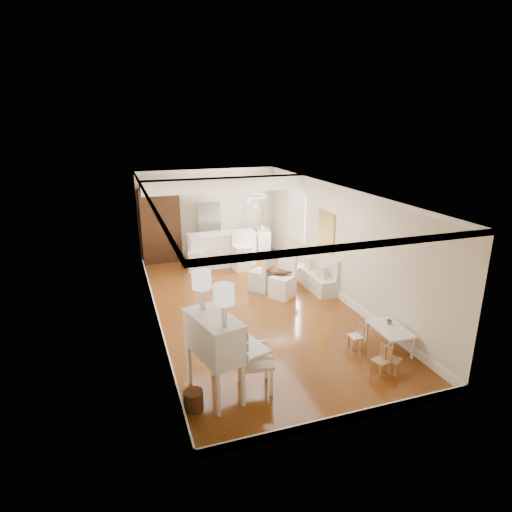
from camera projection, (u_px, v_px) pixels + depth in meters
room at (248, 223)px, 10.08m from camera, size 9.00×9.04×2.82m
secretary_bureau at (215, 357)px, 6.79m from camera, size 1.35×1.37×1.41m
gustavian_armchair at (255, 360)px, 7.02m from camera, size 0.70×0.70×1.05m
wicker_basket at (193, 400)px, 6.62m from camera, size 0.39×0.39×0.31m
kids_table at (389, 339)px, 8.31m from camera, size 0.59×0.95×0.47m
kids_chair_a at (381, 360)px, 7.50m from camera, size 0.31×0.31×0.53m
kids_chair_b at (356, 336)px, 8.37m from camera, size 0.25×0.25×0.51m
kids_chair_c at (393, 359)px, 7.56m from camera, size 0.35×0.35×0.52m
banquette at (316, 271)px, 11.29m from camera, size 0.52×1.60×0.98m
dining_table at (281, 278)px, 11.21m from camera, size 1.23×1.23×0.66m
slip_chair_near at (282, 277)px, 10.70m from camera, size 0.74×0.73×1.09m
slip_chair_far at (261, 271)px, 11.17m from camera, size 0.71×0.71×1.04m
breakfast_counter at (222, 249)px, 13.05m from camera, size 2.05×0.65×1.03m
bar_stool_left at (195, 255)px, 12.54m from camera, size 0.48×0.48×0.99m
bar_stool_right at (242, 251)px, 12.65m from camera, size 0.50×0.50×1.17m
pantry_cabinet at (160, 226)px, 13.31m from camera, size 1.20×0.60×2.30m
fridge at (220, 229)px, 13.94m from camera, size 0.75×0.65×1.80m
sideboard at (263, 243)px, 14.03m from camera, size 0.62×0.98×0.87m
pencil_cup at (389, 322)px, 8.38m from camera, size 0.14×0.14×0.08m
branch_vase at (262, 227)px, 13.88m from camera, size 0.18×0.18×0.17m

